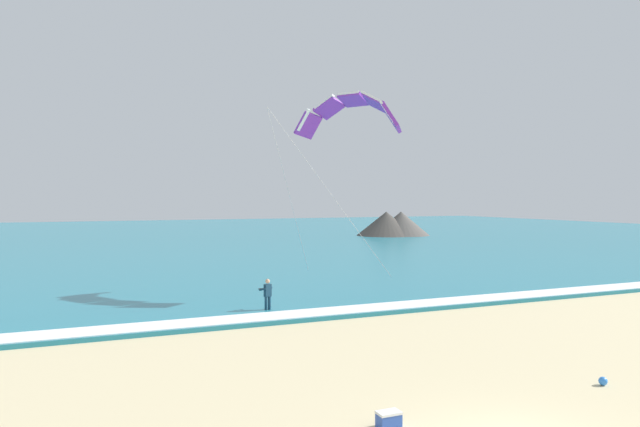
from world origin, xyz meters
name	(u,v)px	position (x,y,z in m)	size (l,w,h in m)	color
sea	(137,238)	(0.00, 74.43, 0.10)	(200.00, 120.00, 0.20)	teal
surf_foam	(284,315)	(0.00, 15.43, 0.22)	(200.00, 1.81, 0.04)	white
surfboard	(268,313)	(-0.25, 17.04, 0.03)	(0.84, 1.47, 0.09)	#239EC6
kitesurfer	(267,294)	(-0.25, 17.06, 0.94)	(0.63, 0.62, 1.69)	#143347
kite_primary	(350,111)	(6.16, 21.07, 10.67)	(8.32, 6.56, 10.54)	purple
headland_right	(395,225)	(34.18, 63.14, 1.69)	(10.95, 9.25, 3.61)	#47423D
cooler_box	(389,419)	(-2.00, 2.48, 0.20)	(0.58, 0.38, 0.40)	#2D51B2
beach_ball	(603,381)	(5.50, 2.75, 0.13)	(0.26, 0.26, 0.26)	#337FE5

